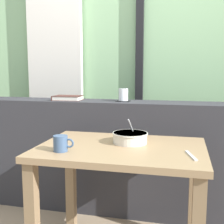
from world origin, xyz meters
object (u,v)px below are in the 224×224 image
at_px(closed_book, 68,98).
at_px(soup_bowl, 130,138).
at_px(coaster_square, 123,101).
at_px(breakfast_table, 121,167).
at_px(juice_glass, 123,95).
at_px(fork_utensil, 191,155).
at_px(ceramic_mug, 61,143).

relative_size(closed_book, soup_bowl, 1.07).
bearing_deg(coaster_square, breakfast_table, -79.74).
bearing_deg(breakfast_table, juice_glass, 100.26).
distance_m(closed_book, fork_utensil, 1.20).
xyz_separation_m(juice_glass, closed_book, (-0.45, -0.01, -0.03)).
distance_m(juice_glass, fork_utensil, 0.90).
bearing_deg(ceramic_mug, breakfast_table, 31.32).
distance_m(soup_bowl, fork_utensil, 0.40).
bearing_deg(breakfast_table, soup_bowl, 66.92).
xyz_separation_m(coaster_square, juice_glass, (-0.00, 0.00, 0.05)).
relative_size(juice_glass, closed_book, 0.42).
bearing_deg(breakfast_table, closed_book, 132.82).
height_order(breakfast_table, juice_glass, juice_glass).
bearing_deg(closed_book, breakfast_table, -47.18).
xyz_separation_m(juice_glass, ceramic_mug, (-0.18, -0.79, -0.19)).
relative_size(coaster_square, soup_bowl, 0.48).
xyz_separation_m(fork_utensil, ceramic_mug, (-0.67, -0.07, 0.04)).
relative_size(soup_bowl, ceramic_mug, 1.84).
distance_m(coaster_square, soup_bowl, 0.57).
distance_m(closed_book, ceramic_mug, 0.84).
bearing_deg(ceramic_mug, juice_glass, 77.29).
xyz_separation_m(coaster_square, soup_bowl, (0.15, -0.53, -0.16)).
distance_m(coaster_square, fork_utensil, 0.89).
bearing_deg(ceramic_mug, coaster_square, 77.29).
height_order(closed_book, fork_utensil, closed_book).
xyz_separation_m(closed_book, fork_utensil, (0.94, -0.71, -0.20)).
relative_size(closed_book, ceramic_mug, 1.97).
height_order(juice_glass, closed_book, juice_glass).
distance_m(breakfast_table, coaster_square, 0.70).
distance_m(fork_utensil, ceramic_mug, 0.67).
height_order(juice_glass, soup_bowl, juice_glass).
bearing_deg(juice_glass, coaster_square, 0.00).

